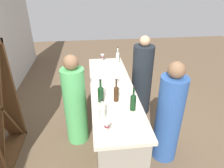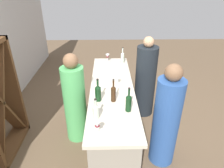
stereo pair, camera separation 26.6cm
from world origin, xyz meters
name	(u,v)px [view 1 (the left image)]	position (x,y,z in m)	size (l,w,h in m)	color
ground_plane	(112,130)	(0.00, 0.00, 0.00)	(12.00, 12.00, 0.00)	brown
bar_counter	(112,110)	(0.00, 0.00, 0.46)	(2.54, 0.68, 0.90)	gray
wine_bottle_leftmost_clear_pale	(102,112)	(-0.80, 0.22, 1.01)	(0.08, 0.08, 0.28)	#B7C6B2
wine_bottle_second_left_dark_green	(133,101)	(-0.65, -0.20, 1.03)	(0.08, 0.08, 0.34)	black
wine_bottle_center_amber_brown	(116,93)	(-0.41, -0.01, 1.03)	(0.07, 0.07, 0.34)	#331E0F
wine_bottle_second_right_dark_green	(101,93)	(-0.40, 0.20, 1.03)	(0.08, 0.08, 0.34)	black
wine_bottle_rightmost_clear_pale	(118,57)	(1.00, -0.24, 1.03)	(0.07, 0.07, 0.33)	#B7C6B2
wine_glass_near_left	(117,78)	(0.08, -0.10, 1.01)	(0.07, 0.07, 0.14)	white
wine_glass_near_center	(102,56)	(1.10, 0.07, 1.01)	(0.08, 0.08, 0.16)	white
wine_glass_near_right	(107,126)	(-1.08, 0.19, 1.02)	(0.07, 0.07, 0.17)	white
person_left_guest	(142,79)	(0.57, -0.65, 0.71)	(0.49, 0.49, 1.56)	black
person_center_guest	(169,117)	(-0.63, -0.73, 0.71)	(0.44, 0.44, 1.55)	#284C8C
person_right_guest	(75,104)	(-0.11, 0.59, 0.70)	(0.43, 0.43, 1.50)	#4CA559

